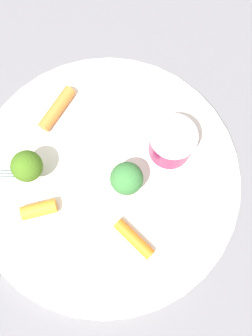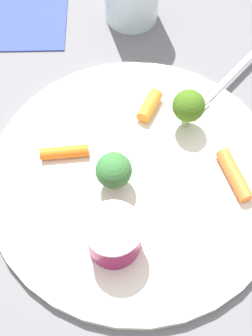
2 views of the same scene
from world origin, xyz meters
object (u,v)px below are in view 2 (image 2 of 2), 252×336
Objects in this scene: broccoli_floret_0 at (114,171)px; fork at (239,67)px; carrot_stick_2 at (150,106)px; plate at (135,175)px; carrot_stick_0 at (234,175)px; sauce_cup at (114,236)px; broccoli_floret_1 at (189,106)px; carrot_stick_1 at (64,152)px.

broccoli_floret_0 reaches higher than fork.
carrot_stick_2 is (0.06, 0.08, -0.02)m from broccoli_floret_0.
fork is at bearing 32.85° from plate.
fork is at bearing 64.37° from carrot_stick_0.
sauce_cup is at bearing -105.11° from broccoli_floret_0.
broccoli_floret_1 is (0.09, 0.05, 0.01)m from broccoli_floret_0.
fork is (0.16, 0.10, 0.01)m from plate.
carrot_stick_0 is 1.50× the size of carrot_stick_2.
broccoli_floret_1 is at bearing 1.63° from carrot_stick_1.
carrot_stick_1 is 0.11m from carrot_stick_2.
sauce_cup is at bearing -134.51° from broccoli_floret_1.
carrot_stick_1 reaches higher than plate.
fork is at bearing 15.70° from carrot_stick_1.
broccoli_floret_0 is 0.10m from carrot_stick_2.
carrot_stick_0 reaches higher than fork.
carrot_stick_0 is at bearing -62.01° from carrot_stick_2.
carrot_stick_0 is (0.11, -0.03, -0.02)m from broccoli_floret_0.
fork is at bearing 40.61° from sauce_cup.
broccoli_floret_0 is at bearing -149.24° from fork.
fork is (0.06, 0.13, -0.01)m from carrot_stick_0.
broccoli_floret_1 is 0.08m from carrot_stick_0.
sauce_cup reaches higher than fork.
broccoli_floret_1 reaches higher than fork.
sauce_cup and broccoli_floret_0 have the same top height.
carrot_stick_2 is 0.22× the size of fork.
sauce_cup is at bearing -139.39° from fork.
plate is at bearing -147.15° from fork.
plate is 0.09m from broccoli_floret_1.
broccoli_floret_0 is at bearing -165.40° from plate.
broccoli_floret_1 is at bearing -42.12° from carrot_stick_2.
sauce_cup reaches higher than carrot_stick_0.
carrot_stick_0 is (0.09, -0.03, 0.01)m from plate.
broccoli_floret_1 is 0.13m from carrot_stick_1.
broccoli_floret_0 is at bearing 166.99° from carrot_stick_0.
fork reaches higher than plate.
broccoli_floret_0 is 0.26× the size of fork.
fork is at bearing 33.44° from broccoli_floret_1.
sauce_cup is 0.90× the size of carrot_stick_0.
fork is (0.18, 0.11, -0.02)m from broccoli_floret_0.
sauce_cup is (-0.04, -0.07, 0.03)m from plate.
carrot_stick_2 is at bearing 62.65° from plate.
broccoli_floret_0 is 0.06m from carrot_stick_1.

